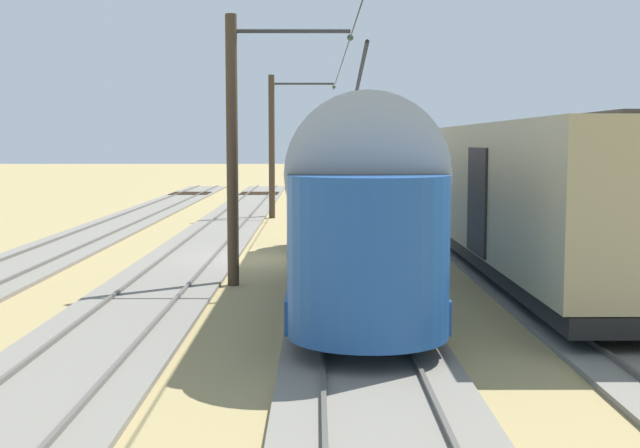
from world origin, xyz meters
TOP-DOWN VIEW (x-y plane):
  - ground_plane at (0.00, 0.00)m, footprint 220.00×220.00m
  - track_streetcar_siding at (-6.81, -0.31)m, footprint 2.80×80.00m
  - track_adjacent_siding at (-2.27, -0.31)m, footprint 2.80×80.00m
  - track_third_siding at (2.27, -0.31)m, footprint 2.80×80.00m
  - track_outer_siding at (6.81, -0.31)m, footprint 2.80×80.00m
  - vintage_streetcar at (-2.27, 4.22)m, footprint 2.65×17.56m
  - coach_adjacent at (-6.81, 4.57)m, footprint 2.96×14.35m
  - catenary_pole_foreground at (0.47, -13.78)m, footprint 3.06×0.28m
  - catenary_pole_mid_near at (0.47, 4.46)m, footprint 3.06×0.28m
  - overhead_wire_run at (-2.21, 3.68)m, footprint 2.85×40.49m

SIDE VIEW (x-z plane):
  - ground_plane at x=0.00m, z-range 0.00..0.00m
  - track_streetcar_siding at x=-6.81m, z-range -0.04..0.14m
  - track_adjacent_siding at x=-2.27m, z-range -0.04..0.14m
  - track_third_siding at x=2.27m, z-range -0.04..0.14m
  - track_outer_siding at x=6.81m, z-range -0.04..0.14m
  - coach_adjacent at x=-6.81m, z-range 0.24..4.09m
  - vintage_streetcar at x=-2.27m, z-range -0.21..4.73m
  - catenary_pole_foreground at x=0.47m, z-range 0.17..6.68m
  - catenary_pole_mid_near at x=0.47m, z-range 0.17..6.68m
  - overhead_wire_run at x=-2.21m, z-range 5.88..6.06m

